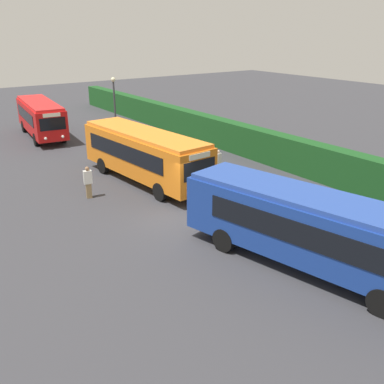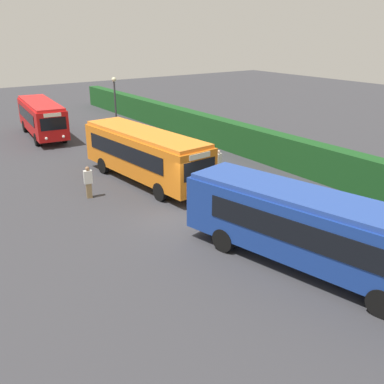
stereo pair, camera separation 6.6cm
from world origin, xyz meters
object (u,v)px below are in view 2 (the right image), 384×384
Objects in this scene: bus_orange at (145,153)px; person_left at (157,152)px; bus_blue at (311,227)px; person_right at (218,163)px; person_center at (88,181)px; bus_red at (42,117)px; lamppost at (115,100)px.

bus_orange reaches higher than person_left.
bus_blue is 11.29m from person_right.
bus_orange is 3.96m from person_center.
bus_blue is at bearing 9.43° from bus_red.
person_center is at bearing -32.38° from lamppost.
person_center is at bearing -2.62° from bus_red.
bus_blue is at bearing -7.93° from lamppost.
lamppost reaches higher than bus_blue.
lamppost is (-10.75, 3.35, 1.39)m from bus_orange.
person_left is at bearing 129.54° from person_center.
person_left is at bearing -178.01° from person_right.
bus_red is 27.35m from bus_blue.
person_right is at bearing 60.76° from bus_orange.
bus_orange is (14.90, 1.44, 0.05)m from bus_red.
person_center is 0.36× the size of lamppost.
person_left is at bearing 132.25° from bus_orange.
person_right is (-10.55, 3.93, -0.83)m from bus_blue.
person_center is 7.99m from person_right.
person_left is 8.64m from lamppost.
bus_orange is 5.64× the size of person_left.
lamppost is (-12.59, -0.71, 2.25)m from person_right.
bus_red is at bearing -175.57° from person_center.
bus_red reaches higher than person_center.
bus_orange is at bearing -17.31° from lamppost.
bus_red is 6.50m from lamppost.
lamppost reaches higher than bus_orange.
person_right is (1.28, 7.89, -0.02)m from person_center.
person_center is (-11.83, -3.95, -0.80)m from bus_blue.
lamppost reaches higher than person_right.
lamppost is at bearing -20.18° from bus_blue.
lamppost is (-8.28, 1.05, 2.22)m from person_left.
lamppost reaches higher than person_left.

